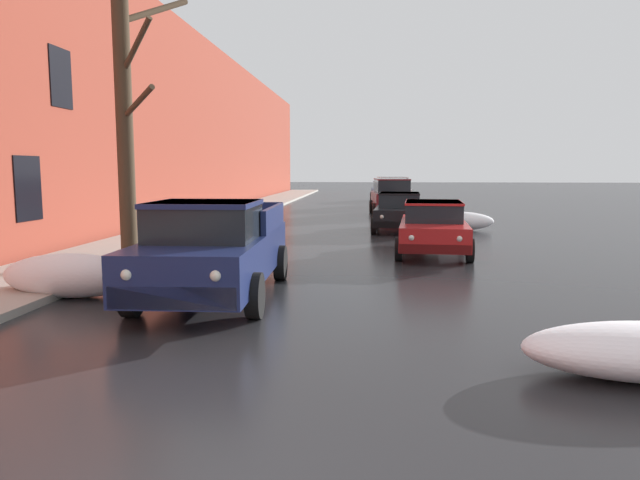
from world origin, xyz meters
TOP-DOWN VIEW (x-y plane):
  - left_sidewalk_slab at (-5.82, 18.00)m, footprint 2.74×80.00m
  - brick_townhouse_facade at (-7.69, 17.99)m, footprint 0.63×80.00m
  - snow_bank_near_corner_left at (-4.32, 7.14)m, footprint 2.48×1.02m
  - snow_bank_mid_block_left at (-4.31, 13.20)m, footprint 1.86×1.11m
  - snow_bank_near_corner_right at (4.26, 19.30)m, footprint 2.79×1.06m
  - bare_tree_second_along_sidewalk at (-4.49, 10.30)m, footprint 2.03×3.19m
  - pickup_truck_darkblue_approaching_near_lane at (-1.74, 7.37)m, footprint 2.27×5.38m
  - sedan_red_parked_kerbside_close at (2.73, 13.20)m, footprint 2.18×4.46m
  - sedan_black_parked_kerbside_mid at (2.10, 19.01)m, footprint 2.10×4.10m
  - suv_maroon_parked_far_down_block at (2.06, 26.48)m, footprint 2.20×4.56m
  - suv_white_queued_behind_truck at (2.32, 32.77)m, footprint 2.25×4.58m
  - sedan_darkblue_at_far_intersection at (2.04, 39.34)m, footprint 2.10×4.29m

SIDE VIEW (x-z plane):
  - left_sidewalk_slab at x=-5.82m, z-range 0.00..0.14m
  - snow_bank_mid_block_left at x=-4.31m, z-range 0.00..0.49m
  - snow_bank_near_corner_right at x=4.26m, z-range -0.01..0.70m
  - snow_bank_near_corner_left at x=-4.32m, z-range -0.01..0.79m
  - sedan_black_parked_kerbside_mid at x=2.10m, z-range 0.04..1.46m
  - sedan_red_parked_kerbside_close at x=2.73m, z-range 0.04..1.46m
  - sedan_darkblue_at_far_intersection at x=2.04m, z-range 0.04..1.46m
  - pickup_truck_darkblue_approaching_near_lane at x=-1.74m, z-range 0.00..1.76m
  - suv_maroon_parked_far_down_block at x=2.06m, z-range 0.08..1.90m
  - suv_white_queued_behind_truck at x=2.32m, z-range 0.08..1.90m
  - bare_tree_second_along_sidewalk at x=-4.49m, z-range 0.22..7.44m
  - brick_townhouse_facade at x=-7.69m, z-range 0.00..8.91m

